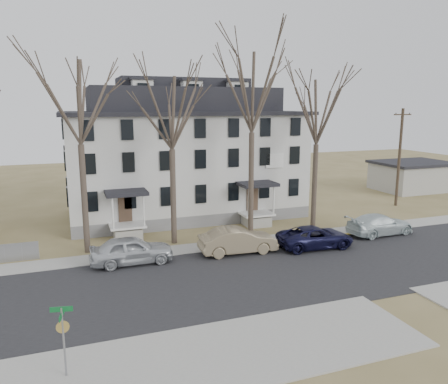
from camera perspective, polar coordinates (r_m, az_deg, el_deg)
name	(u,v)px	position (r m, az deg, el deg)	size (l,w,h in m)	color
ground	(304,284)	(25.13, 10.42, -11.80)	(120.00, 120.00, 0.00)	olive
main_road	(287,272)	(26.73, 8.23, -10.28)	(120.00, 10.00, 0.04)	#27272A
far_sidewalk	(248,243)	(31.82, 3.11, -6.62)	(120.00, 2.00, 0.08)	#A09F97
near_sidewalk_left	(189,362)	(18.19, -4.61, -21.23)	(20.00, 5.00, 0.08)	#A09F97
yellow_curb	(314,239)	(33.29, 11.71, -6.04)	(14.00, 0.25, 0.06)	gold
boarding_house	(184,155)	(39.32, -5.22, 4.81)	(20.80, 12.36, 12.05)	slate
distant_building	(412,176)	(55.61, 23.37, 1.96)	(8.50, 6.50, 3.35)	#A09F97
tree_far_left	(78,96)	(29.66, -18.56, 11.81)	(8.40, 8.40, 13.72)	#473B31
tree_mid_left	(171,108)	(30.44, -6.92, 10.87)	(7.80, 7.80, 12.74)	#473B31
tree_center	(252,87)	(32.37, 3.71, 13.57)	(9.00, 9.00, 14.70)	#473B31
tree_mid_right	(318,107)	(34.91, 12.13, 10.75)	(7.80, 7.80, 12.74)	#473B31
utility_pole_far	(399,156)	(45.78, 21.93, 4.35)	(2.00, 0.28, 9.50)	#3D3023
car_silver	(132,251)	(28.02, -11.97, -7.50)	(2.06, 5.11, 1.74)	silver
car_tan	(238,241)	(29.32, 1.83, -6.42)	(1.82, 5.21, 1.72)	gray
car_navy	(315,237)	(31.13, 11.84, -5.84)	(2.46, 5.33, 1.48)	black
car_white	(380,225)	(35.53, 19.68, -4.06)	(2.20, 5.41, 1.57)	silver
bicycle_left	(130,233)	(33.46, -12.19, -5.26)	(0.53, 1.51, 0.79)	black
street_sign	(63,332)	(17.34, -20.28, -16.72)	(0.79, 0.79, 2.78)	gray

